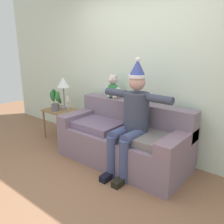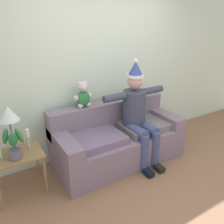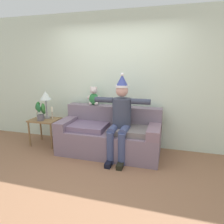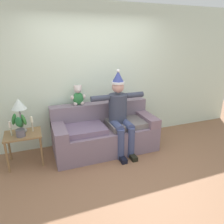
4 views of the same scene
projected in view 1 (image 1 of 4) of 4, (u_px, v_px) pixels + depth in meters
name	position (u px, v px, depth m)	size (l,w,h in m)	color
ground_plane	(72.00, 192.00, 2.78)	(10.00, 10.00, 0.00)	#8D6145
back_wall	(144.00, 68.00, 3.57)	(7.00, 0.10, 2.70)	silver
couch	(124.00, 139.00, 3.46)	(1.92, 0.85, 0.87)	slate
person_seated	(132.00, 116.00, 3.07)	(1.02, 0.77, 1.55)	#373C4F
teddy_bear	(113.00, 87.00, 3.72)	(0.29, 0.17, 0.38)	#2B753C
side_table	(61.00, 114.00, 4.29)	(0.58, 0.46, 0.56)	olive
table_lamp	(63.00, 84.00, 4.21)	(0.24, 0.24, 0.58)	gray
potted_plant	(55.00, 100.00, 4.16)	(0.25, 0.24, 0.40)	#5C5864
candle_tall	(54.00, 100.00, 4.31)	(0.04, 0.04, 0.25)	beige
candle_short	(68.00, 101.00, 4.15)	(0.04, 0.04, 0.27)	beige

